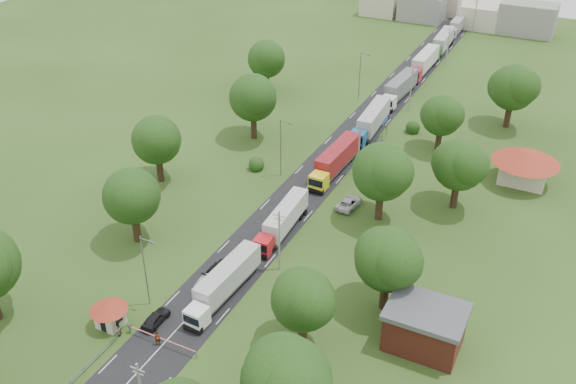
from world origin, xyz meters
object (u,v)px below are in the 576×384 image
Objects in this scene: info_sign at (385,124)px; car_lane_mid at (209,280)px; truck_0 at (224,283)px; guard_booth at (109,311)px; pedestrian_near at (158,339)px; boom_barrier at (152,335)px; car_lane_front at (156,318)px.

car_lane_mid is at bearing -97.25° from info_sign.
info_sign is 0.29× the size of truck_0.
pedestrian_near is at bearing -1.42° from guard_booth.
boom_barrier is at bearing 91.56° from car_lane_mid.
car_lane_mid is (6.20, 11.25, -1.47)m from guard_booth.
boom_barrier is at bearing 117.76° from car_lane_front.
truck_0 is 9.11m from car_lane_front.
info_sign reaches higher than car_lane_front.
pedestrian_near is (-2.33, -10.47, -1.17)m from truck_0.
truck_0 is at bearing -122.05° from car_lane_front.
guard_booth is 6.88m from pedestrian_near.
car_lane_front is 0.99× the size of car_lane_mid.
info_sign is (12.40, 60.00, 0.84)m from guard_booth.
car_lane_mid is (-6.20, -48.75, -2.31)m from info_sign.
info_sign is 60.47m from pedestrian_near.
car_lane_front is at bearing 118.60° from boom_barrier.
truck_0 reaches higher than pedestrian_near.
guard_booth is (-5.84, -0.00, 1.27)m from boom_barrier.
guard_booth is 1.05× the size of car_lane_front.
guard_booth is at bearing 144.51° from pedestrian_near.
boom_barrier is at bearing 135.49° from pedestrian_near.
car_lane_front is 8.82m from car_lane_mid.
car_lane_mid is (-2.89, 0.94, -1.38)m from truck_0.
pedestrian_near is at bearing 129.28° from car_lane_front.
boom_barrier is 60.39m from info_sign.
truck_0 is 7.85× the size of pedestrian_near.
pedestrian_near is at bearing -10.43° from boom_barrier.
boom_barrier is at bearing 0.01° from guard_booth.
info_sign is at bearing 50.57° from pedestrian_near.
car_lane_mid is at bearing -102.44° from car_lane_front.
guard_booth is 1.05× the size of car_lane_mid.
truck_0 reaches higher than guard_booth.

